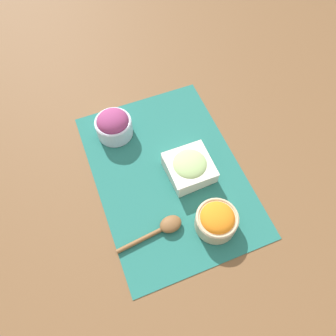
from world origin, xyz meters
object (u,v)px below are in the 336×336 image
(onion_bowl, at_px, (114,125))
(cucumber_bowl, at_px, (189,167))
(wooden_spoon, at_px, (164,227))
(carrot_bowl, at_px, (217,220))

(onion_bowl, distance_m, cucumber_bowl, 0.27)
(wooden_spoon, bearing_deg, onion_bowl, 4.87)
(onion_bowl, xyz_separation_m, carrot_bowl, (-0.39, -0.16, -0.01))
(carrot_bowl, bearing_deg, wooden_spoon, 73.31)
(onion_bowl, distance_m, wooden_spoon, 0.35)
(carrot_bowl, distance_m, cucumber_bowl, 0.17)
(onion_bowl, xyz_separation_m, wooden_spoon, (-0.35, -0.03, -0.03))
(onion_bowl, relative_size, carrot_bowl, 1.00)
(cucumber_bowl, height_order, wooden_spoon, cucumber_bowl)
(onion_bowl, xyz_separation_m, cucumber_bowl, (-0.22, -0.16, -0.01))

